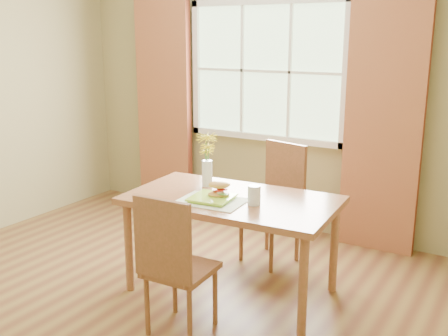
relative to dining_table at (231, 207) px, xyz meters
name	(u,v)px	position (x,y,z in m)	size (l,w,h in m)	color
room	(136,111)	(-0.47, -0.44, 0.71)	(4.24, 3.84, 2.74)	brown
window	(266,71)	(-0.47, 1.43, 0.86)	(1.62, 0.06, 1.32)	#A5C897
curtain_left	(164,106)	(-1.62, 1.34, 0.46)	(0.65, 0.08, 2.20)	maroon
curtain_right	(383,125)	(0.68, 1.34, 0.46)	(0.65, 0.08, 2.20)	maroon
dining_table	(231,207)	(0.00, 0.00, 0.00)	(1.52, 0.92, 0.72)	#935238
chair_near	(174,260)	(0.00, -0.70, -0.14)	(0.40, 0.40, 0.92)	brown
chair_far	(277,197)	(0.02, 0.70, -0.11)	(0.49, 0.49, 0.98)	brown
placemat	(212,201)	(-0.07, -0.16, 0.08)	(0.45, 0.33, 0.01)	silver
plate	(212,199)	(-0.07, -0.14, 0.09)	(0.28, 0.28, 0.01)	#A1DA36
croissant_sandwich	(219,189)	(-0.04, -0.10, 0.15)	(0.19, 0.17, 0.12)	#EAAC4F
water_glass	(254,196)	(0.22, -0.07, 0.14)	(0.09, 0.09, 0.13)	silver
flower_vase	(207,154)	(-0.30, 0.15, 0.32)	(0.16, 0.16, 0.40)	silver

